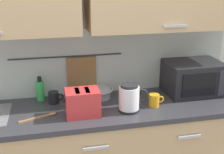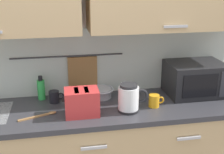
{
  "view_description": "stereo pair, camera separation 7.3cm",
  "coord_description": "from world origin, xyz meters",
  "px_view_note": "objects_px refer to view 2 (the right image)",
  "views": [
    {
      "loc": [
        -0.26,
        -1.73,
        1.86
      ],
      "look_at": [
        0.19,
        0.33,
        1.12
      ],
      "focal_mm": 47.37,
      "sensor_mm": 36.0,
      "label": 1
    },
    {
      "loc": [
        -0.19,
        -1.74,
        1.86
      ],
      "look_at": [
        0.19,
        0.33,
        1.12
      ],
      "focal_mm": 47.37,
      "sensor_mm": 36.0,
      "label": 2
    }
  ],
  "objects_px": {
    "microwave": "(195,79)",
    "wooden_spoon": "(42,115)",
    "mug_by_kettle": "(154,101)",
    "electric_kettle": "(129,98)",
    "mixing_bowl": "(101,92)",
    "mug_near_sink": "(54,97)",
    "toaster": "(82,102)",
    "dish_soap_bottle": "(41,89)"
  },
  "relations": [
    {
      "from": "dish_soap_bottle",
      "to": "wooden_spoon",
      "type": "bearing_deg",
      "value": -87.39
    },
    {
      "from": "mug_by_kettle",
      "to": "wooden_spoon",
      "type": "bearing_deg",
      "value": -179.36
    },
    {
      "from": "wooden_spoon",
      "to": "dish_soap_bottle",
      "type": "bearing_deg",
      "value": 92.61
    },
    {
      "from": "toaster",
      "to": "wooden_spoon",
      "type": "height_order",
      "value": "toaster"
    },
    {
      "from": "electric_kettle",
      "to": "wooden_spoon",
      "type": "height_order",
      "value": "electric_kettle"
    },
    {
      "from": "mug_by_kettle",
      "to": "toaster",
      "type": "bearing_deg",
      "value": -176.35
    },
    {
      "from": "toaster",
      "to": "mug_by_kettle",
      "type": "distance_m",
      "value": 0.56
    },
    {
      "from": "electric_kettle",
      "to": "toaster",
      "type": "bearing_deg",
      "value": 179.75
    },
    {
      "from": "mug_near_sink",
      "to": "mixing_bowl",
      "type": "distance_m",
      "value": 0.37
    },
    {
      "from": "microwave",
      "to": "mug_by_kettle",
      "type": "height_order",
      "value": "microwave"
    },
    {
      "from": "microwave",
      "to": "mixing_bowl",
      "type": "distance_m",
      "value": 0.79
    },
    {
      "from": "dish_soap_bottle",
      "to": "mug_by_kettle",
      "type": "relative_size",
      "value": 1.63
    },
    {
      "from": "electric_kettle",
      "to": "mug_near_sink",
      "type": "bearing_deg",
      "value": 155.02
    },
    {
      "from": "wooden_spoon",
      "to": "mixing_bowl",
      "type": "bearing_deg",
      "value": 29.48
    },
    {
      "from": "electric_kettle",
      "to": "mug_by_kettle",
      "type": "bearing_deg",
      "value": 10.05
    },
    {
      "from": "microwave",
      "to": "dish_soap_bottle",
      "type": "xyz_separation_m",
      "value": [
        -1.26,
        0.11,
        -0.05
      ]
    },
    {
      "from": "toaster",
      "to": "wooden_spoon",
      "type": "xyz_separation_m",
      "value": [
        -0.28,
        0.03,
        -0.09
      ]
    },
    {
      "from": "mug_near_sink",
      "to": "wooden_spoon",
      "type": "relative_size",
      "value": 0.45
    },
    {
      "from": "electric_kettle",
      "to": "mixing_bowl",
      "type": "relative_size",
      "value": 1.06
    },
    {
      "from": "mug_near_sink",
      "to": "wooden_spoon",
      "type": "xyz_separation_m",
      "value": [
        -0.09,
        -0.22,
        -0.04
      ]
    },
    {
      "from": "electric_kettle",
      "to": "dish_soap_bottle",
      "type": "bearing_deg",
      "value": 152.37
    },
    {
      "from": "mixing_bowl",
      "to": "wooden_spoon",
      "type": "height_order",
      "value": "mixing_bowl"
    },
    {
      "from": "wooden_spoon",
      "to": "mug_by_kettle",
      "type": "bearing_deg",
      "value": 0.64
    },
    {
      "from": "microwave",
      "to": "dish_soap_bottle",
      "type": "bearing_deg",
      "value": 174.91
    },
    {
      "from": "mug_near_sink",
      "to": "wooden_spoon",
      "type": "height_order",
      "value": "mug_near_sink"
    },
    {
      "from": "toaster",
      "to": "dish_soap_bottle",
      "type": "bearing_deg",
      "value": 131.59
    },
    {
      "from": "electric_kettle",
      "to": "toaster",
      "type": "relative_size",
      "value": 0.89
    },
    {
      "from": "mug_near_sink",
      "to": "mixing_bowl",
      "type": "bearing_deg",
      "value": 5.61
    },
    {
      "from": "microwave",
      "to": "wooden_spoon",
      "type": "distance_m",
      "value": 1.26
    },
    {
      "from": "electric_kettle",
      "to": "wooden_spoon",
      "type": "xyz_separation_m",
      "value": [
        -0.63,
        0.03,
        -0.1
      ]
    },
    {
      "from": "microwave",
      "to": "electric_kettle",
      "type": "height_order",
      "value": "microwave"
    },
    {
      "from": "microwave",
      "to": "wooden_spoon",
      "type": "relative_size",
      "value": 1.71
    },
    {
      "from": "toaster",
      "to": "wooden_spoon",
      "type": "relative_size",
      "value": 0.95
    },
    {
      "from": "toaster",
      "to": "mug_by_kettle",
      "type": "relative_size",
      "value": 2.13
    },
    {
      "from": "electric_kettle",
      "to": "wooden_spoon",
      "type": "relative_size",
      "value": 0.84
    },
    {
      "from": "electric_kettle",
      "to": "microwave",
      "type": "bearing_deg",
      "value": 20.01
    },
    {
      "from": "microwave",
      "to": "electric_kettle",
      "type": "relative_size",
      "value": 2.03
    },
    {
      "from": "microwave",
      "to": "dish_soap_bottle",
      "type": "relative_size",
      "value": 2.35
    },
    {
      "from": "mug_by_kettle",
      "to": "electric_kettle",
      "type": "bearing_deg",
      "value": -169.95
    },
    {
      "from": "dish_soap_bottle",
      "to": "mug_by_kettle",
      "type": "xyz_separation_m",
      "value": [
        0.85,
        -0.3,
        -0.04
      ]
    },
    {
      "from": "mug_near_sink",
      "to": "mixing_bowl",
      "type": "relative_size",
      "value": 0.56
    },
    {
      "from": "microwave",
      "to": "toaster",
      "type": "height_order",
      "value": "microwave"
    }
  ]
}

